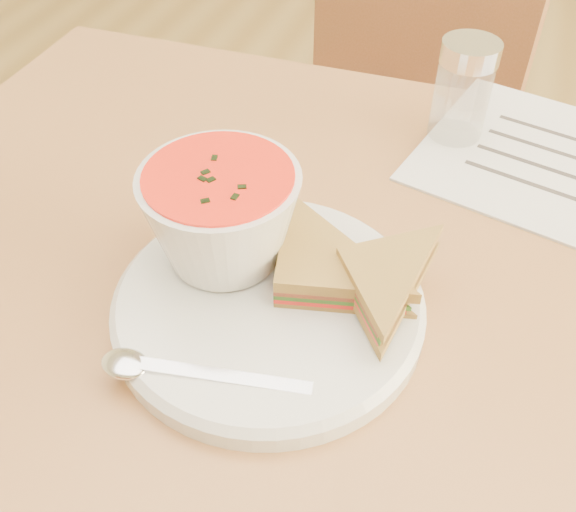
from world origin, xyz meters
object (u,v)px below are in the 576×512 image
at_px(plate, 269,306).
at_px(soup_bowl, 222,221).
at_px(condiment_shaker, 462,91).
at_px(chair_far, 361,136).
at_px(dining_table, 334,476).

height_order(plate, soup_bowl, soup_bowl).
bearing_deg(condiment_shaker, soup_bowl, -119.21).
height_order(chair_far, plate, chair_far).
height_order(dining_table, chair_far, chair_far).
bearing_deg(condiment_shaker, dining_table, -101.37).
relative_size(chair_far, plate, 3.85).
xyz_separation_m(plate, condiment_shaker, (0.11, 0.31, 0.05)).
xyz_separation_m(soup_bowl, condiment_shaker, (0.16, 0.28, -0.01)).
height_order(dining_table, soup_bowl, soup_bowl).
xyz_separation_m(dining_table, condiment_shaker, (0.05, 0.25, 0.43)).
bearing_deg(soup_bowl, plate, -32.02).
bearing_deg(chair_far, dining_table, 116.51).
bearing_deg(dining_table, soup_bowl, -162.05).
relative_size(plate, condiment_shaker, 2.31).
bearing_deg(chair_far, soup_bowl, 106.28).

